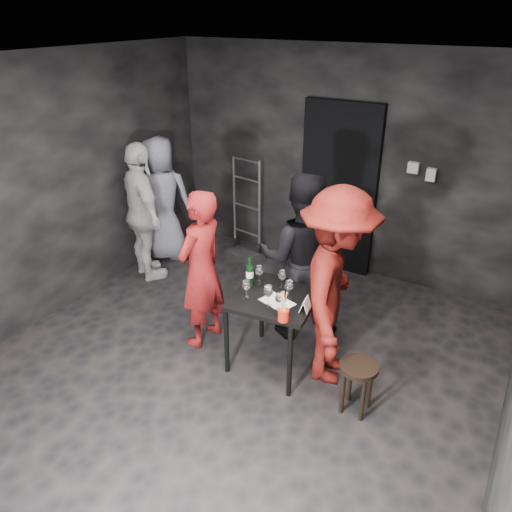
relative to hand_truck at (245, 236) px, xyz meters
The scene contains 25 objects.
floor 2.53m from the hand_truck, 61.43° to the right, with size 4.50×5.00×0.02m, color black.
ceiling 3.53m from the hand_truck, 61.43° to the right, with size 4.50×5.00×0.02m, color silver.
wall_back 1.67m from the hand_truck, 13.28° to the left, with size 4.50×0.04×2.70m, color black.
wall_left 2.69m from the hand_truck, 115.23° to the right, with size 0.04×5.00×2.70m, color black.
doorway 1.47m from the hand_truck, 10.55° to the left, with size 0.95×0.10×2.10m, color black.
wallbox_upper 2.40m from the hand_truck, ahead, with size 0.12×0.06×0.12m, color #B7B7B2.
wallbox_lower 2.55m from the hand_truck, ahead, with size 0.10×0.06×0.14m, color #B7B7B2.
hand_truck is the anchor object (origin of this frame).
tasting_table 2.47m from the hand_truck, 52.03° to the right, with size 0.72×0.72×0.75m.
stool 3.18m from the hand_truck, 41.64° to the right, with size 0.32×0.32×0.47m.
server_red 2.14m from the hand_truck, 70.16° to the right, with size 0.62×0.41×1.69m, color maroon.
woman_black 2.10m from the hand_truck, 42.44° to the right, with size 0.95×0.52×1.96m, color black.
man_maroon 2.80m from the hand_truck, 41.54° to the right, with size 1.40×0.65×2.16m, color #5C110D.
bystander_cream 1.56m from the hand_truck, 119.70° to the right, with size 1.12×0.54×1.91m, color silver.
bystander_grey 1.27m from the hand_truck, 142.38° to the right, with size 0.87×0.47×1.77m, color slate.
tasting_mat 2.59m from the hand_truck, 52.04° to the right, with size 0.28×0.19×0.00m, color white.
wine_glass_a 2.52m from the hand_truck, 58.11° to the right, with size 0.07×0.07×0.19m, color white, non-canonical shape.
wine_glass_b 2.28m from the hand_truck, 54.95° to the right, with size 0.07×0.07×0.19m, color white, non-canonical shape.
wine_glass_c 2.38m from the hand_truck, 50.00° to the right, with size 0.07×0.07×0.19m, color white, non-canonical shape.
wine_glass_d 2.67m from the hand_truck, 54.00° to the right, with size 0.08×0.08×0.22m, color white, non-canonical shape.
wine_glass_e 2.74m from the hand_truck, 52.26° to the right, with size 0.07×0.07×0.18m, color white, non-canonical shape.
wine_glass_f 2.58m from the hand_truck, 49.58° to the right, with size 0.08×0.08×0.20m, color white, non-canonical shape.
wine_bottle 2.30m from the hand_truck, 57.24° to the right, with size 0.07×0.07×0.28m.
breadstick_cup 2.90m from the hand_truck, 52.02° to the right, with size 0.09×0.09×0.28m.
reserved_card 2.75m from the hand_truck, 47.75° to the right, with size 0.09×0.14×0.11m, color white, non-canonical shape.
Camera 1 is at (2.06, -3.06, 3.06)m, focal length 35.00 mm.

